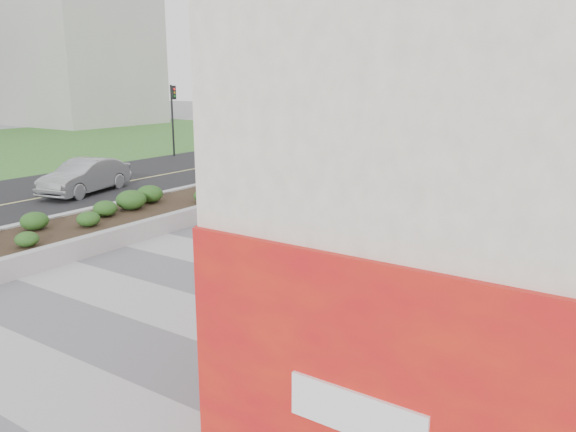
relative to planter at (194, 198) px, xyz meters
name	(u,v)px	position (x,y,z in m)	size (l,w,h in m)	color
ground	(158,310)	(5.50, -7.00, -0.42)	(160.00, 160.00, 0.00)	gray
walkway	(249,269)	(5.50, -4.00, -0.41)	(8.00, 36.00, 0.01)	#A8A8AD
planter	(194,198)	(0.00, 0.00, 0.00)	(3.00, 18.00, 0.90)	#9E9EA0
street	(80,190)	(-6.50, 0.00, -0.42)	(10.00, 40.00, 0.00)	black
traffic_signal_near	(309,115)	(-1.73, 10.50, 2.34)	(0.33, 0.28, 4.20)	black
traffic_signal_far	(173,110)	(-10.93, 10.00, 2.34)	(0.33, 0.28, 4.20)	black
distant_bldg_west_a	(59,14)	(-39.50, 23.00, 10.58)	(18.00, 12.00, 22.00)	#ADAAA3
distant_bldg_north_l	(526,23)	(0.50, 48.00, 9.58)	(16.00, 12.00, 20.00)	#ADAAA3
manhole_cover	(265,273)	(6.00, -4.00, -0.42)	(0.44, 0.44, 0.01)	#595654
skateboarder	(427,187)	(6.73, 4.87, 0.36)	(0.57, 0.75, 1.54)	beige
car_silver	(85,176)	(-5.79, -0.21, 0.27)	(1.47, 4.20, 1.38)	gray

